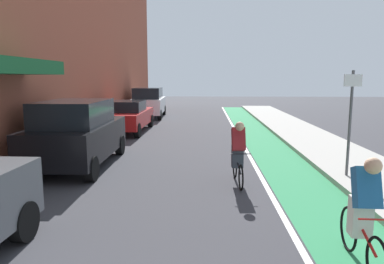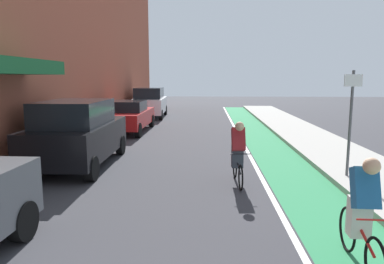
{
  "view_description": "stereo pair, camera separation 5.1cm",
  "coord_description": "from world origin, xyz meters",
  "px_view_note": "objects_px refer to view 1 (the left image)",
  "views": [
    {
      "loc": [
        0.83,
        -0.31,
        2.64
      ],
      "look_at": [
        0.48,
        8.84,
        1.23
      ],
      "focal_mm": 33.23,
      "sensor_mm": 36.0,
      "label": 1
    },
    {
      "loc": [
        0.88,
        -0.31,
        2.64
      ],
      "look_at": [
        0.48,
        8.84,
        1.23
      ],
      "focal_mm": 33.23,
      "sensor_mm": 36.0,
      "label": 2
    }
  ],
  "objects_px": {
    "parked_sedan_red": "(128,116)",
    "parked_suv_white": "(148,102)",
    "cyclist_mid": "(238,152)",
    "street_sign_post": "(351,114)",
    "parked_suv_black": "(77,133)",
    "cyclist_lead": "(363,209)"
  },
  "relations": [
    {
      "from": "parked_sedan_red",
      "to": "parked_suv_white",
      "type": "distance_m",
      "value": 6.38
    },
    {
      "from": "parked_suv_white",
      "to": "parked_sedan_red",
      "type": "bearing_deg",
      "value": -90.02
    },
    {
      "from": "cyclist_mid",
      "to": "street_sign_post",
      "type": "bearing_deg",
      "value": 7.79
    },
    {
      "from": "parked_sedan_red",
      "to": "parked_suv_black",
      "type": "bearing_deg",
      "value": -89.99
    },
    {
      "from": "parked_suv_black",
      "to": "parked_suv_white",
      "type": "bearing_deg",
      "value": 89.99
    },
    {
      "from": "parked_suv_white",
      "to": "cyclist_mid",
      "type": "height_order",
      "value": "parked_suv_white"
    },
    {
      "from": "cyclist_mid",
      "to": "cyclist_lead",
      "type": "bearing_deg",
      "value": -70.76
    },
    {
      "from": "parked_sedan_red",
      "to": "parked_suv_white",
      "type": "xyz_separation_m",
      "value": [
        0.0,
        6.37,
        0.23
      ]
    },
    {
      "from": "parked_suv_white",
      "to": "cyclist_lead",
      "type": "xyz_separation_m",
      "value": [
        5.98,
        -18.72,
        -0.17
      ]
    },
    {
      "from": "parked_sedan_red",
      "to": "cyclist_mid",
      "type": "height_order",
      "value": "cyclist_mid"
    },
    {
      "from": "parked_suv_black",
      "to": "parked_sedan_red",
      "type": "relative_size",
      "value": 0.94
    },
    {
      "from": "parked_sedan_red",
      "to": "cyclist_lead",
      "type": "height_order",
      "value": "cyclist_lead"
    },
    {
      "from": "parked_sedan_red",
      "to": "cyclist_mid",
      "type": "relative_size",
      "value": 2.77
    },
    {
      "from": "parked_suv_black",
      "to": "parked_sedan_red",
      "type": "distance_m",
      "value": 6.84
    },
    {
      "from": "cyclist_mid",
      "to": "parked_sedan_red",
      "type": "bearing_deg",
      "value": 118.7
    },
    {
      "from": "cyclist_lead",
      "to": "cyclist_mid",
      "type": "bearing_deg",
      "value": 109.24
    },
    {
      "from": "cyclist_lead",
      "to": "parked_sedan_red",
      "type": "bearing_deg",
      "value": 115.85
    },
    {
      "from": "parked_suv_black",
      "to": "cyclist_lead",
      "type": "relative_size",
      "value": 2.52
    },
    {
      "from": "cyclist_mid",
      "to": "street_sign_post",
      "type": "distance_m",
      "value": 3.02
    },
    {
      "from": "parked_suv_white",
      "to": "parked_suv_black",
      "type": "bearing_deg",
      "value": -90.01
    },
    {
      "from": "parked_suv_black",
      "to": "parked_sedan_red",
      "type": "bearing_deg",
      "value": 90.01
    },
    {
      "from": "parked_suv_black",
      "to": "parked_suv_white",
      "type": "height_order",
      "value": "same"
    }
  ]
}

